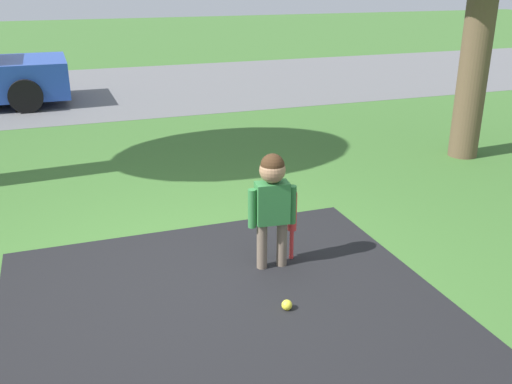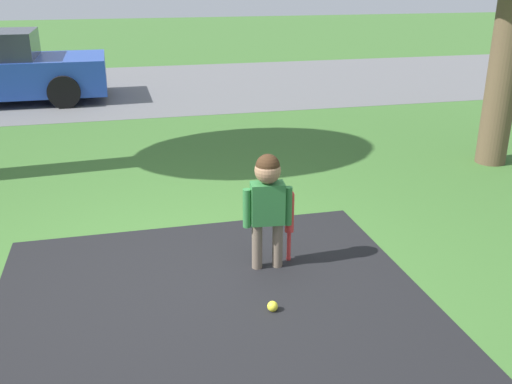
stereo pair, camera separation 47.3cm
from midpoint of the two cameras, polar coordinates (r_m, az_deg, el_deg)
The scene contains 5 objects.
ground_plane at distance 4.77m, azimuth -4.11°, elevation -8.45°, with size 60.00×60.00×0.00m, color #3D6B2D.
street_strip at distance 12.98m, azimuth -10.80°, elevation 10.25°, with size 40.00×6.00×0.01m.
child at distance 4.63m, azimuth 4.10°, elevation -0.45°, with size 0.41×0.21×1.00m.
baseball_bat at distance 4.85m, azimuth 6.17°, elevation -2.44°, with size 0.08×0.08×0.65m.
sports_ball at distance 4.30m, azimuth 4.88°, elevation -11.40°, with size 0.08×0.08×0.08m.
Camera 2 is at (-0.43, -4.17, 2.34)m, focal length 40.00 mm.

